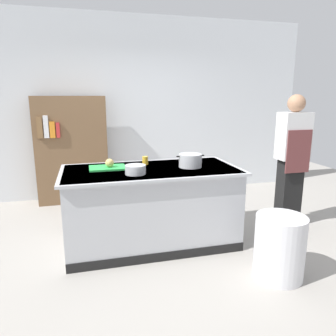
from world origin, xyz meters
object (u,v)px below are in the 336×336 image
object	(u,v)px
mixing_bowl	(135,170)
person_chef	(292,158)
onion	(110,163)
stock_pot	(190,161)
bookshelf	(72,150)
trash_bin	(280,247)
juice_cup	(145,161)

from	to	relation	value
mixing_bowl	person_chef	xyz separation A→B (m)	(2.08, 0.28, -0.03)
onion	person_chef	bearing A→B (deg)	-0.89
onion	person_chef	xyz separation A→B (m)	(2.32, -0.04, -0.05)
stock_pot	bookshelf	xyz separation A→B (m)	(-1.37, 1.82, -0.12)
onion	trash_bin	bearing A→B (deg)	-37.21
juice_cup	trash_bin	xyz separation A→B (m)	(1.05, -1.24, -0.64)
stock_pot	mixing_bowl	bearing A→B (deg)	-165.14
juice_cup	person_chef	distance (m)	1.90
mixing_bowl	trash_bin	bearing A→B (deg)	-33.11
juice_cup	bookshelf	distance (m)	1.81
stock_pot	mixing_bowl	xyz separation A→B (m)	(-0.66, -0.18, -0.03)
mixing_bowl	onion	bearing A→B (deg)	127.43
mixing_bowl	juice_cup	world-z (taller)	juice_cup
trash_bin	juice_cup	bearing A→B (deg)	130.34
mixing_bowl	trash_bin	xyz separation A→B (m)	(1.23, -0.80, -0.64)
trash_bin	person_chef	size ratio (longest dim) A/B	0.36
trash_bin	person_chef	bearing A→B (deg)	52.03
mixing_bowl	bookshelf	xyz separation A→B (m)	(-0.71, 2.00, -0.10)
bookshelf	trash_bin	bearing A→B (deg)	-55.26
stock_pot	mixing_bowl	size ratio (longest dim) A/B	1.51
stock_pot	juice_cup	xyz separation A→B (m)	(-0.48, 0.26, -0.03)
stock_pot	trash_bin	bearing A→B (deg)	-59.77
juice_cup	onion	bearing A→B (deg)	-164.81
mixing_bowl	juice_cup	distance (m)	0.47
stock_pot	onion	bearing A→B (deg)	171.20
juice_cup	person_chef	xyz separation A→B (m)	(1.90, -0.15, -0.04)
stock_pot	juice_cup	world-z (taller)	stock_pot
onion	trash_bin	xyz separation A→B (m)	(1.47, -1.12, -0.66)
mixing_bowl	stock_pot	bearing A→B (deg)	14.86
onion	mixing_bowl	world-z (taller)	onion
stock_pot	trash_bin	xyz separation A→B (m)	(0.57, -0.98, -0.67)
stock_pot	juice_cup	distance (m)	0.54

